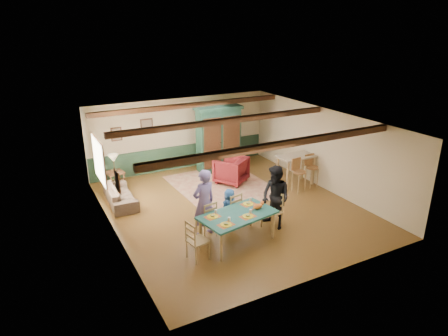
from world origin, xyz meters
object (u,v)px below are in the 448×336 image
person_child (229,207)px  bar_stool_right (312,171)px  dining_chair_end_right (272,211)px  sofa (120,195)px  dining_table (237,228)px  cat (258,206)px  person_man (204,203)px  table_lamp (114,163)px  counter_table (295,170)px  armoire (218,139)px  dining_chair_far_left (206,218)px  dining_chair_far_right (231,209)px  bar_stool_left (299,176)px  person_woman (275,198)px  dining_chair_end_left (198,240)px  armchair (231,170)px  end_table (116,181)px

person_child → bar_stool_right: bar_stool_right is taller
dining_chair_end_right → sofa: dining_chair_end_right is taller
dining_table → cat: 0.77m
person_man → table_lamp: (-1.37, 4.04, 0.05)m
sofa → counter_table: bearing=-100.6°
armoire → dining_chair_far_left: bearing=-118.2°
dining_chair_far_right → sofa: 3.74m
dining_table → bar_stool_left: (3.38, 1.86, 0.17)m
person_woman → sofa: (-3.36, 3.50, -0.60)m
dining_chair_far_right → dining_chair_end_right: 1.11m
person_man → bar_stool_right: bearing=-175.1°
dining_chair_far_left → counter_table: counter_table is taller
dining_chair_end_right → table_lamp: size_ratio=1.67×
person_woman → armoire: 4.78m
dining_chair_far_left → counter_table: size_ratio=0.80×
person_child → dining_chair_end_left: bearing=27.3°
dining_chair_end_right → armchair: size_ratio=0.99×
sofa → bar_stool_left: 5.76m
dining_chair_far_left → cat: dining_chair_far_left is taller
dining_table → end_table: (-1.94, 4.80, -0.07)m
person_man → counter_table: person_man is taller
person_woman → end_table: (-3.25, 4.56, -0.55)m
dining_chair_far_left → dining_chair_far_right: size_ratio=1.00×
bar_stool_left → armoire: bearing=108.4°
dining_table → armoire: armoire is taller
sofa → person_man: bearing=-151.2°
dining_chair_end_right → cat: bearing=-80.5°
person_man → cat: person_man is taller
dining_table → bar_stool_right: size_ratio=1.71×
table_lamp → bar_stool_left: size_ratio=0.53×
person_man → person_woman: bearing=154.1°
dining_table → table_lamp: size_ratio=3.16×
person_man → end_table: person_man is taller
dining_chair_far_left → bar_stool_left: 4.11m
dining_chair_far_right → person_child: (-0.02, 0.08, 0.03)m
sofa → counter_table: (5.72, -1.32, 0.25)m
dining_chair_end_left → dining_table: bearing=-90.0°
bar_stool_left → bar_stool_right: bearing=8.8°
dining_table → person_man: bearing=127.1°
end_table → bar_stool_left: bar_stool_left is taller
sofa → end_table: 1.07m
dining_chair_far_left → counter_table: (4.22, 1.75, 0.02)m
dining_chair_end_right → bar_stool_left: bearing=116.4°
dining_chair_far_right → counter_table: counter_table is taller
dining_chair_end_left → end_table: (-0.74, 5.03, -0.17)m
dining_chair_end_right → counter_table: 3.30m
armoire → person_man: bearing=-118.9°
dining_chair_end_left → dining_chair_far_left: bearing=-46.2°
armchair → bar_stool_left: (1.58, -1.78, 0.11)m
armoire → end_table: 4.03m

